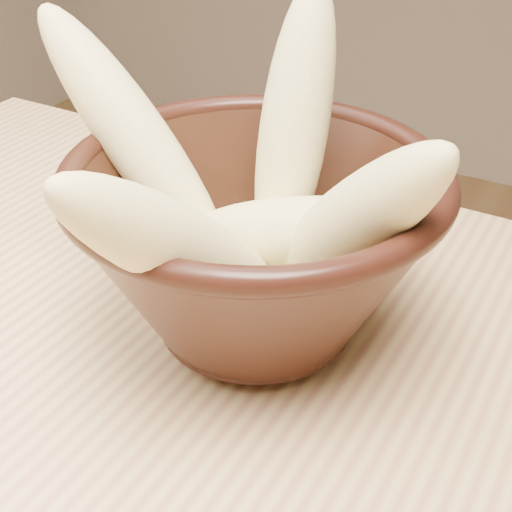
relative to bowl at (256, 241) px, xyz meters
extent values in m
cylinder|color=tan|center=(-0.41, 0.18, -0.47)|extent=(0.05, 0.05, 0.71)
cylinder|color=black|center=(0.00, 0.00, -0.07)|extent=(0.10, 0.10, 0.01)
cylinder|color=black|center=(0.00, 0.00, -0.04)|extent=(0.10, 0.10, 0.01)
torus|color=black|center=(0.00, 0.00, 0.05)|extent=(0.23, 0.23, 0.02)
cylinder|color=#F6ECC6|center=(0.00, 0.00, -0.03)|extent=(0.13, 0.13, 0.02)
ellipsoid|color=#D1C77B|center=(0.00, 0.05, 0.06)|extent=(0.05, 0.10, 0.18)
ellipsoid|color=#D1C77B|center=(-0.09, 0.00, 0.05)|extent=(0.17, 0.05, 0.18)
ellipsoid|color=#D1C77B|center=(0.07, -0.01, 0.04)|extent=(0.15, 0.09, 0.16)
ellipsoid|color=#D1C77B|center=(0.03, 0.00, 0.01)|extent=(0.17, 0.07, 0.08)
ellipsoid|color=#D1C77B|center=(0.00, -0.08, 0.04)|extent=(0.08, 0.17, 0.16)
camera|label=1|loc=(0.19, -0.32, 0.23)|focal=50.00mm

